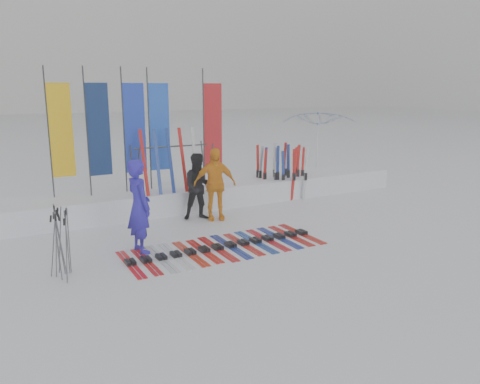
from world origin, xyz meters
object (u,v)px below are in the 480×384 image
person_blue (139,206)px  tent_canopy (319,144)px  person_black (199,187)px  person_yellow (215,184)px  ski_rack (172,161)px  ski_row (224,246)px

person_blue → tent_canopy: bearing=-68.0°
person_black → person_yellow: 0.40m
tent_canopy → person_blue: bearing=-150.1°
ski_rack → ski_row: bearing=-91.8°
tent_canopy → ski_row: (-6.54, -5.29, -1.24)m
person_black → ski_row: bearing=-87.7°
tent_canopy → ski_row: bearing=-141.1°
person_yellow → ski_row: bearing=-95.6°
person_black → person_blue: bearing=-127.4°
tent_canopy → ski_rack: 6.76m
person_black → tent_canopy: tent_canopy is taller
person_blue → person_yellow: size_ratio=1.05×
person_blue → ski_row: (1.60, -0.61, -0.92)m
person_blue → ski_rack: bearing=-40.9°
person_black → ski_row: 2.46m
person_black → person_yellow: size_ratio=0.92×
ski_row → ski_rack: 3.50m
person_yellow → ski_rack: (-0.68, 1.15, 0.47)m
person_black → ski_row: (-0.44, -2.28, -0.81)m
person_black → tent_canopy: size_ratio=0.60×
ski_row → tent_canopy: bearing=38.9°
tent_canopy → ski_rack: size_ratio=1.39×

